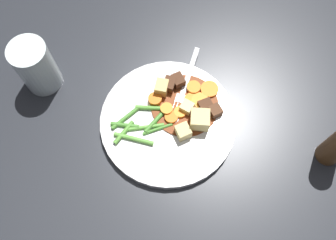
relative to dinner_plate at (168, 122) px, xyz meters
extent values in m
plane|color=#26282D|center=(0.00, 0.00, -0.01)|extent=(3.00, 3.00, 0.00)
cylinder|color=white|center=(0.00, 0.00, 0.00)|extent=(0.26, 0.26, 0.02)
cylinder|color=brown|center=(0.04, 0.01, 0.01)|extent=(0.13, 0.13, 0.00)
cylinder|color=orange|center=(0.00, 0.05, 0.02)|extent=(0.03, 0.03, 0.01)
cylinder|color=orange|center=(0.01, 0.00, 0.01)|extent=(0.03, 0.03, 0.01)
cylinder|color=orange|center=(0.03, 0.00, 0.01)|extent=(0.03, 0.03, 0.01)
cylinder|color=orange|center=(0.01, 0.02, 0.02)|extent=(0.03, 0.03, 0.01)
cylinder|color=orange|center=(0.07, 0.00, 0.01)|extent=(0.04, 0.04, 0.01)
cylinder|color=orange|center=(0.08, 0.03, 0.01)|extent=(0.04, 0.04, 0.01)
cylinder|color=orange|center=(0.10, 0.01, 0.01)|extent=(0.05, 0.05, 0.01)
cylinder|color=orange|center=(0.06, 0.01, 0.01)|extent=(0.04, 0.04, 0.01)
cube|color=#DBBC6B|center=(0.02, 0.06, 0.02)|extent=(0.04, 0.04, 0.03)
cube|color=#E5CC7A|center=(0.05, -0.04, 0.03)|extent=(0.05, 0.05, 0.04)
cube|color=#E5CC7A|center=(0.01, -0.04, 0.02)|extent=(0.03, 0.03, 0.02)
cube|color=#EAD68C|center=(0.04, 0.00, 0.02)|extent=(0.03, 0.03, 0.02)
cube|color=#56331E|center=(0.09, -0.04, 0.02)|extent=(0.02, 0.02, 0.02)
cube|color=#4C2B19|center=(0.08, -0.02, 0.02)|extent=(0.03, 0.03, 0.02)
cube|color=#4C2B19|center=(0.04, 0.06, 0.02)|extent=(0.04, 0.03, 0.02)
cube|color=brown|center=(0.05, -0.01, 0.02)|extent=(0.02, 0.02, 0.01)
cube|color=#4C2B19|center=(0.06, 0.06, 0.02)|extent=(0.02, 0.03, 0.02)
cylinder|color=#4C8E33|center=(-0.07, 0.05, 0.01)|extent=(0.06, 0.02, 0.01)
cylinder|color=#599E38|center=(-0.09, 0.02, 0.01)|extent=(0.05, 0.03, 0.01)
cylinder|color=#599E38|center=(-0.01, 0.04, 0.01)|extent=(0.06, 0.05, 0.01)
cylinder|color=#66AD42|center=(-0.05, 0.01, 0.01)|extent=(0.07, 0.04, 0.01)
cylinder|color=#66AD42|center=(-0.08, 0.00, 0.01)|extent=(0.06, 0.06, 0.01)
cylinder|color=#4C8E33|center=(-0.02, 0.01, 0.01)|extent=(0.07, 0.03, 0.01)
cylinder|color=#4C8E33|center=(-0.08, 0.03, 0.01)|extent=(0.05, 0.04, 0.01)
cylinder|color=#4C8E33|center=(-0.03, -0.01, 0.01)|extent=(0.06, 0.02, 0.01)
cube|color=silver|center=(0.10, 0.07, 0.01)|extent=(0.09, 0.08, 0.00)
cube|color=silver|center=(0.05, 0.02, 0.01)|extent=(0.03, 0.03, 0.00)
cylinder|color=silver|center=(0.02, 0.01, 0.01)|extent=(0.03, 0.03, 0.00)
cylinder|color=silver|center=(0.02, 0.01, 0.01)|extent=(0.03, 0.03, 0.00)
cylinder|color=silver|center=(0.02, 0.00, 0.01)|extent=(0.03, 0.03, 0.00)
cylinder|color=silver|center=(0.03, 0.00, 0.01)|extent=(0.03, 0.03, 0.00)
cylinder|color=silver|center=(-0.17, 0.22, 0.05)|extent=(0.07, 0.07, 0.11)
camera|label=1|loc=(-0.14, -0.23, 0.66)|focal=39.02mm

